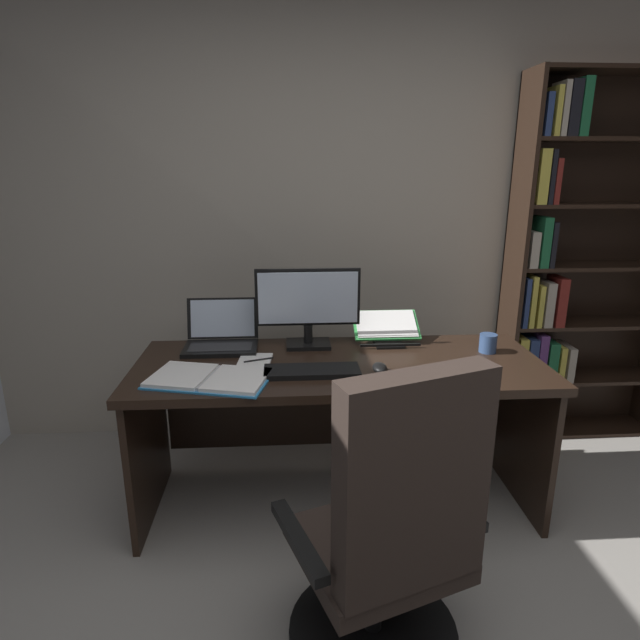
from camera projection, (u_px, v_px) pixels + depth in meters
name	position (u px, v px, depth m)	size (l,w,h in m)	color
wall_back	(347.00, 230.00, 3.16)	(4.86, 0.12, 2.52)	#A89E8E
desk	(338.00, 394.00, 2.59)	(1.90, 0.73, 0.75)	black
bookshelf	(572.00, 276.00, 3.12)	(0.99, 0.28, 2.13)	black
office_chair	(390.00, 546.00, 1.68)	(0.70, 0.63, 1.10)	black
monitor	(308.00, 307.00, 2.62)	(0.52, 0.16, 0.40)	black
laptop	(221.00, 338.00, 2.64)	(0.36, 0.29, 0.23)	black
keyboard	(312.00, 371.00, 2.31)	(0.42, 0.15, 0.02)	black
computer_mouse	(380.00, 368.00, 2.33)	(0.06, 0.10, 0.04)	black
reading_stand_with_book	(386.00, 328.00, 2.73)	(0.34, 0.25, 0.14)	black
open_binder	(209.00, 378.00, 2.24)	(0.56, 0.40, 0.02)	#2D84C6
notepad	(254.00, 362.00, 2.44)	(0.15, 0.21, 0.01)	white
pen	(259.00, 360.00, 2.44)	(0.01, 0.01, 0.14)	black
coffee_mug	(488.00, 343.00, 2.57)	(0.08, 0.08, 0.09)	#334C7A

